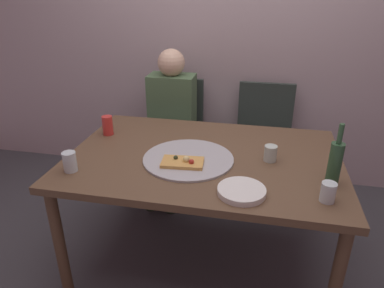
{
  "coord_description": "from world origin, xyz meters",
  "views": [
    {
      "loc": [
        0.29,
        -1.75,
        1.62
      ],
      "look_at": [
        -0.07,
        0.02,
        0.79
      ],
      "focal_mm": 32.81,
      "sensor_mm": 36.0,
      "label": 1
    }
  ],
  "objects_px": {
    "guest_in_sweater": "(170,119)",
    "dining_table": "(204,166)",
    "soda_can": "(108,125)",
    "pizza_tray": "(188,159)",
    "wine_glass": "(70,162)",
    "pizza_slice_last": "(183,162)",
    "chair_left": "(175,127)",
    "tumbler_far": "(328,192)",
    "tumbler_near": "(270,153)",
    "wine_bottle": "(335,162)",
    "plate_stack": "(242,191)",
    "chair_right": "(263,134)"
  },
  "relations": [
    {
      "from": "wine_glass",
      "to": "chair_right",
      "type": "distance_m",
      "value": 1.59
    },
    {
      "from": "chair_left",
      "to": "wine_bottle",
      "type": "bearing_deg",
      "value": 134.29
    },
    {
      "from": "tumbler_far",
      "to": "wine_glass",
      "type": "xyz_separation_m",
      "value": [
        -1.26,
        0.02,
        0.01
      ]
    },
    {
      "from": "chair_left",
      "to": "dining_table",
      "type": "bearing_deg",
      "value": 114.07
    },
    {
      "from": "plate_stack",
      "to": "chair_left",
      "type": "distance_m",
      "value": 1.44
    },
    {
      "from": "wine_bottle",
      "to": "wine_glass",
      "type": "xyz_separation_m",
      "value": [
        -1.3,
        -0.14,
        -0.06
      ]
    },
    {
      "from": "chair_left",
      "to": "guest_in_sweater",
      "type": "height_order",
      "value": "guest_in_sweater"
    },
    {
      "from": "wine_glass",
      "to": "plate_stack",
      "type": "relative_size",
      "value": 0.47
    },
    {
      "from": "tumbler_far",
      "to": "guest_in_sweater",
      "type": "relative_size",
      "value": 0.08
    },
    {
      "from": "tumbler_far",
      "to": "chair_left",
      "type": "bearing_deg",
      "value": 129.22
    },
    {
      "from": "pizza_tray",
      "to": "wine_glass",
      "type": "distance_m",
      "value": 0.62
    },
    {
      "from": "wine_bottle",
      "to": "pizza_slice_last",
      "type": "bearing_deg",
      "value": 177.84
    },
    {
      "from": "plate_stack",
      "to": "chair_left",
      "type": "relative_size",
      "value": 0.25
    },
    {
      "from": "wine_glass",
      "to": "guest_in_sweater",
      "type": "relative_size",
      "value": 0.09
    },
    {
      "from": "wine_glass",
      "to": "pizza_tray",
      "type": "bearing_deg",
      "value": 23.13
    },
    {
      "from": "wine_bottle",
      "to": "chair_left",
      "type": "height_order",
      "value": "wine_bottle"
    },
    {
      "from": "tumbler_near",
      "to": "soda_can",
      "type": "height_order",
      "value": "soda_can"
    },
    {
      "from": "wine_glass",
      "to": "chair_left",
      "type": "bearing_deg",
      "value": 79.14
    },
    {
      "from": "plate_stack",
      "to": "chair_left",
      "type": "bearing_deg",
      "value": 116.94
    },
    {
      "from": "wine_bottle",
      "to": "chair_left",
      "type": "relative_size",
      "value": 0.34
    },
    {
      "from": "chair_right",
      "to": "guest_in_sweater",
      "type": "bearing_deg",
      "value": 11.61
    },
    {
      "from": "tumbler_near",
      "to": "soda_can",
      "type": "relative_size",
      "value": 0.72
    },
    {
      "from": "tumbler_near",
      "to": "tumbler_far",
      "type": "relative_size",
      "value": 0.96
    },
    {
      "from": "soda_can",
      "to": "guest_in_sweater",
      "type": "height_order",
      "value": "guest_in_sweater"
    },
    {
      "from": "guest_in_sweater",
      "to": "dining_table",
      "type": "bearing_deg",
      "value": 118.18
    },
    {
      "from": "pizza_slice_last",
      "to": "tumbler_near",
      "type": "distance_m",
      "value": 0.48
    },
    {
      "from": "wine_bottle",
      "to": "dining_table",
      "type": "bearing_deg",
      "value": 164.74
    },
    {
      "from": "pizza_tray",
      "to": "wine_bottle",
      "type": "distance_m",
      "value": 0.75
    },
    {
      "from": "tumbler_far",
      "to": "plate_stack",
      "type": "xyz_separation_m",
      "value": [
        -0.38,
        -0.02,
        -0.03
      ]
    },
    {
      "from": "dining_table",
      "to": "tumbler_near",
      "type": "height_order",
      "value": "tumbler_near"
    },
    {
      "from": "pizza_tray",
      "to": "chair_right",
      "type": "xyz_separation_m",
      "value": [
        0.4,
        0.99,
        -0.23
      ]
    },
    {
      "from": "soda_can",
      "to": "chair_left",
      "type": "xyz_separation_m",
      "value": [
        0.24,
        0.74,
        -0.28
      ]
    },
    {
      "from": "chair_left",
      "to": "plate_stack",
      "type": "bearing_deg",
      "value": 116.94
    },
    {
      "from": "wine_bottle",
      "to": "guest_in_sweater",
      "type": "bearing_deg",
      "value": 138.57
    },
    {
      "from": "pizza_tray",
      "to": "soda_can",
      "type": "bearing_deg",
      "value": 157.04
    },
    {
      "from": "wine_glass",
      "to": "chair_left",
      "type": "height_order",
      "value": "chair_left"
    },
    {
      "from": "tumbler_far",
      "to": "guest_in_sweater",
      "type": "distance_m",
      "value": 1.51
    },
    {
      "from": "wine_bottle",
      "to": "plate_stack",
      "type": "height_order",
      "value": "wine_bottle"
    },
    {
      "from": "tumbler_far",
      "to": "guest_in_sweater",
      "type": "height_order",
      "value": "guest_in_sweater"
    },
    {
      "from": "tumbler_far",
      "to": "chair_right",
      "type": "relative_size",
      "value": 0.1
    },
    {
      "from": "tumbler_far",
      "to": "soda_can",
      "type": "distance_m",
      "value": 1.36
    },
    {
      "from": "wine_bottle",
      "to": "plate_stack",
      "type": "bearing_deg",
      "value": -156.94
    },
    {
      "from": "plate_stack",
      "to": "chair_right",
      "type": "distance_m",
      "value": 1.29
    },
    {
      "from": "pizza_slice_last",
      "to": "chair_left",
      "type": "height_order",
      "value": "chair_left"
    },
    {
      "from": "pizza_slice_last",
      "to": "chair_right",
      "type": "height_order",
      "value": "chair_right"
    },
    {
      "from": "chair_left",
      "to": "tumbler_far",
      "type": "bearing_deg",
      "value": 129.22
    },
    {
      "from": "tumbler_near",
      "to": "soda_can",
      "type": "bearing_deg",
      "value": 170.84
    },
    {
      "from": "plate_stack",
      "to": "chair_left",
      "type": "height_order",
      "value": "chair_left"
    },
    {
      "from": "tumbler_far",
      "to": "chair_left",
      "type": "distance_m",
      "value": 1.64
    },
    {
      "from": "wine_bottle",
      "to": "tumbler_far",
      "type": "bearing_deg",
      "value": -104.58
    }
  ]
}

